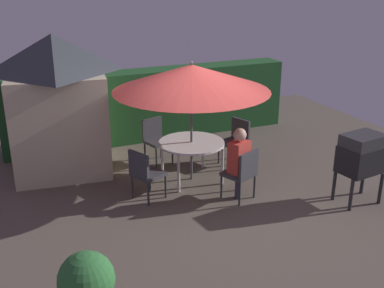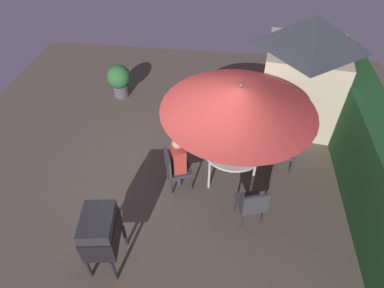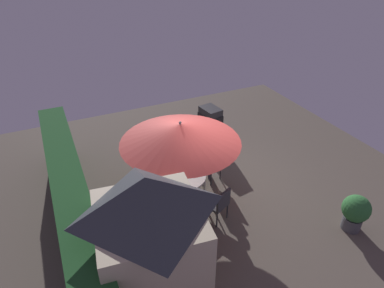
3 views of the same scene
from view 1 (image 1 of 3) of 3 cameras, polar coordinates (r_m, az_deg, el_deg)
ground_plane at (r=8.10m, az=3.13°, el=-6.74°), size 11.00×11.00×0.00m
hedge_backdrop at (r=10.85m, az=-5.03°, el=4.82°), size 6.57×0.66×1.59m
garden_shed at (r=9.24m, az=-15.99°, el=4.84°), size 2.03×2.03×2.62m
patio_table at (r=8.59m, az=-0.07°, el=-0.12°), size 1.21×1.21×0.74m
patio_umbrella at (r=8.24m, az=-0.07°, el=8.05°), size 2.79×2.79×2.22m
bbq_grill at (r=8.16m, az=19.89°, el=-1.26°), size 0.76×0.59×1.20m
chair_near_shed at (r=7.92m, az=6.15°, el=-3.32°), size 0.60×0.60×0.90m
chair_far_side at (r=9.45m, az=5.39°, el=0.69°), size 0.59×0.58×0.90m
chair_toward_hedge at (r=9.49m, az=-4.42°, el=0.81°), size 0.57×0.58×0.90m
chair_toward_house at (r=7.90m, az=-5.77°, el=-3.37°), size 0.61×0.61×0.90m
potted_plant_by_shed at (r=5.38m, az=-12.65°, el=-16.50°), size 0.62×0.62×0.90m
person_in_red at (r=7.87m, az=5.73°, el=-1.39°), size 0.41×0.35×1.26m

